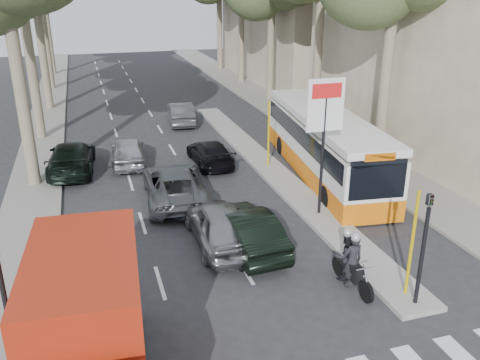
# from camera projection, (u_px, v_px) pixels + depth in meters

# --- Properties ---
(ground) EXTENTS (120.00, 120.00, 0.00)m
(ground) POSITION_uv_depth(u_px,v_px,m) (292.00, 297.00, 15.35)
(ground) COLOR #28282B
(ground) RESTS_ON ground
(sidewalk_right) EXTENTS (3.20, 70.00, 0.12)m
(sidewalk_right) POSITION_uv_depth(u_px,v_px,m) (270.00, 102.00, 39.94)
(sidewalk_right) COLOR gray
(sidewalk_right) RESTS_ON ground
(median_left) EXTENTS (2.40, 64.00, 0.12)m
(median_left) POSITION_uv_depth(u_px,v_px,m) (49.00, 109.00, 38.03)
(median_left) COLOR gray
(median_left) RESTS_ON ground
(traffic_island) EXTENTS (1.50, 26.00, 0.16)m
(traffic_island) POSITION_uv_depth(u_px,v_px,m) (268.00, 167.00, 26.00)
(traffic_island) COLOR gray
(traffic_island) RESTS_ON ground
(billboard) EXTENTS (1.50, 12.10, 5.60)m
(billboard) POSITION_uv_depth(u_px,v_px,m) (324.00, 128.00, 19.35)
(billboard) COLOR yellow
(billboard) RESTS_ON ground
(traffic_light_island) EXTENTS (0.16, 0.41, 3.60)m
(traffic_light_island) POSITION_uv_depth(u_px,v_px,m) (426.00, 231.00, 14.01)
(traffic_light_island) COLOR black
(traffic_light_island) RESTS_ON ground
(traffic_light_left) EXTENTS (0.16, 0.41, 3.60)m
(traffic_light_left) POSITION_uv_depth(u_px,v_px,m) (2.00, 287.00, 11.46)
(traffic_light_left) COLOR black
(traffic_light_left) RESTS_ON ground
(silver_hatchback) EXTENTS (1.88, 4.65, 1.58)m
(silver_hatchback) POSITION_uv_depth(u_px,v_px,m) (220.00, 224.00, 18.20)
(silver_hatchback) COLOR gray
(silver_hatchback) RESTS_ON ground
(dark_hatchback) EXTENTS (1.88, 4.63, 1.49)m
(dark_hatchback) POSITION_uv_depth(u_px,v_px,m) (246.00, 229.00, 17.95)
(dark_hatchback) COLOR black
(dark_hatchback) RESTS_ON ground
(queue_car_a) EXTENTS (2.86, 5.57, 1.51)m
(queue_car_a) POSITION_uv_depth(u_px,v_px,m) (175.00, 184.00, 21.91)
(queue_car_a) COLOR #4F5257
(queue_car_a) RESTS_ON ground
(queue_car_b) EXTENTS (1.87, 4.36, 1.25)m
(queue_car_b) POSITION_uv_depth(u_px,v_px,m) (210.00, 153.00, 26.35)
(queue_car_b) COLOR black
(queue_car_b) RESTS_ON ground
(queue_car_c) EXTENTS (2.01, 4.33, 1.44)m
(queue_car_c) POSITION_uv_depth(u_px,v_px,m) (128.00, 151.00, 26.33)
(queue_car_c) COLOR #ACAEB4
(queue_car_c) RESTS_ON ground
(queue_car_d) EXTENTS (1.92, 4.50, 1.44)m
(queue_car_d) POSITION_uv_depth(u_px,v_px,m) (181.00, 113.00, 33.95)
(queue_car_d) COLOR #4E5156
(queue_car_d) RESTS_ON ground
(queue_car_e) EXTENTS (2.52, 5.37, 1.52)m
(queue_car_e) POSITION_uv_depth(u_px,v_px,m) (71.00, 157.00, 25.28)
(queue_car_e) COLOR black
(queue_car_e) RESTS_ON ground
(red_truck) EXTENTS (2.82, 6.46, 3.37)m
(red_truck) POSITION_uv_depth(u_px,v_px,m) (86.00, 333.00, 11.05)
(red_truck) COLOR black
(red_truck) RESTS_ON ground
(city_bus) EXTENTS (3.92, 12.05, 3.12)m
(city_bus) POSITION_uv_depth(u_px,v_px,m) (325.00, 143.00, 24.58)
(city_bus) COLOR orange
(city_bus) RESTS_ON ground
(motorcycle) EXTENTS (0.83, 2.25, 1.91)m
(motorcycle) POSITION_uv_depth(u_px,v_px,m) (349.00, 260.00, 15.74)
(motorcycle) COLOR black
(motorcycle) RESTS_ON ground
(pedestrian_near) EXTENTS (1.23, 1.18, 1.96)m
(pedestrian_near) POSITION_uv_depth(u_px,v_px,m) (389.00, 159.00, 24.02)
(pedestrian_near) COLOR #3A2F47
(pedestrian_near) RESTS_ON sidewalk_right
(pedestrian_far) EXTENTS (1.08, 0.54, 1.63)m
(pedestrian_far) POSITION_uv_depth(u_px,v_px,m) (332.00, 135.00, 28.42)
(pedestrian_far) COLOR #6C6051
(pedestrian_far) RESTS_ON sidewalk_right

